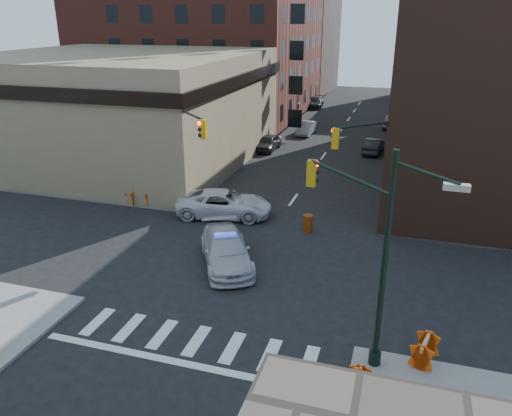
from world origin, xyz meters
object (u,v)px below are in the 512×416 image
Objects in this scene: pickup at (224,204)px; parked_car_enear at (373,146)px; parked_car_wfar at (306,128)px; barricade_nw_a at (141,198)px; parked_car_wnear at (268,143)px; barrel_road at (308,223)px; pedestrian_a at (146,180)px; pedestrian_b at (158,192)px; barricade_se_a at (424,351)px; barrel_bank at (198,204)px; police_car at (226,250)px.

pickup reaches higher than parked_car_enear.
pickup is 24.34m from parked_car_wfar.
barricade_nw_a is (-13.64, -18.65, -0.04)m from parked_car_enear.
pickup is at bearing -88.14° from parked_car_wfar.
parked_car_enear is at bearing 12.72° from parked_car_wnear.
parked_car_wnear is 19.09m from barrel_road.
barrel_road is (12.48, -3.42, -0.43)m from pedestrian_a.
parked_car_wfar reaches higher than barricade_nw_a.
parked_car_enear is 2.31× the size of pedestrian_b.
parked_car_wfar is 3.15× the size of barricade_se_a.
parked_car_wfar is 22.90m from pedestrian_a.
barrel_bank is (-0.09, -16.44, -0.26)m from parked_car_wnear.
pedestrian_b reaches higher than parked_car_enear.
pedestrian_a is at bearing 155.24° from barrel_bank.
pedestrian_a reaches higher than barrel_road.
barricade_se_a is at bearing 103.24° from parked_car_enear.
parked_car_wfar reaches higher than barrel_road.
barrel_road is at bearing -109.28° from pickup.
pedestrian_b is at bearing 76.82° from pickup.
pedestrian_b is 1.95× the size of barrel_bank.
barrel_road is (-2.19, -19.38, -0.17)m from parked_car_enear.
pedestrian_b reaches higher than police_car.
barricade_nw_a is at bearing 80.20° from pickup.
police_car is 1.36× the size of parked_car_wfar.
parked_car_wfar reaches higher than barricade_se_a.
police_car is 9.58m from pedestrian_b.
parked_car_enear is at bearing -35.22° from parked_car_wfar.
parked_car_enear is at bearing 45.91° from barricade_nw_a.
parked_car_enear is 3.15× the size of barricade_nw_a.
police_car reaches higher than barrel_road.
pedestrian_b is at bearing 60.83° from parked_car_enear.
parked_car_wfar is at bearing 101.94° from barrel_road.
barrel_bank is at bearing 64.10° from barricade_se_a.
barricade_nw_a is at bearing 71.79° from barricade_se_a.
parked_car_wnear is 31.49m from barricade_se_a.
barrel_road is 0.78× the size of barricade_nw_a.
barricade_se_a is at bearing -58.75° from barrel_road.
parked_car_wfar is 2.59× the size of pedestrian_a.
barricade_se_a is 21.24m from barricade_nw_a.
pedestrian_b reaches higher than barricade_nw_a.
pedestrian_a is at bearing 164.65° from barrel_road.
pickup reaches higher than barricade_se_a.
barricade_se_a is (11.80, -35.84, -0.04)m from parked_car_wfar.
pedestrian_b reaches higher than barrel_road.
barrel_road is (5.56, -0.83, -0.32)m from pickup.
pedestrian_b is 20.48m from barricade_se_a.
police_car reaches higher than barricade_se_a.
pedestrian_a is (-7.15, -21.75, 0.27)m from parked_car_wfar.
pickup reaches higher than barrel_bank.
pickup is 4.51× the size of barricade_nw_a.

